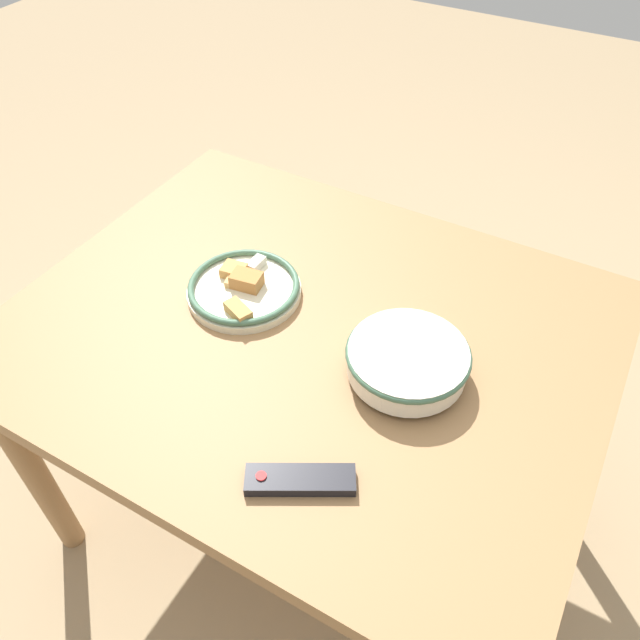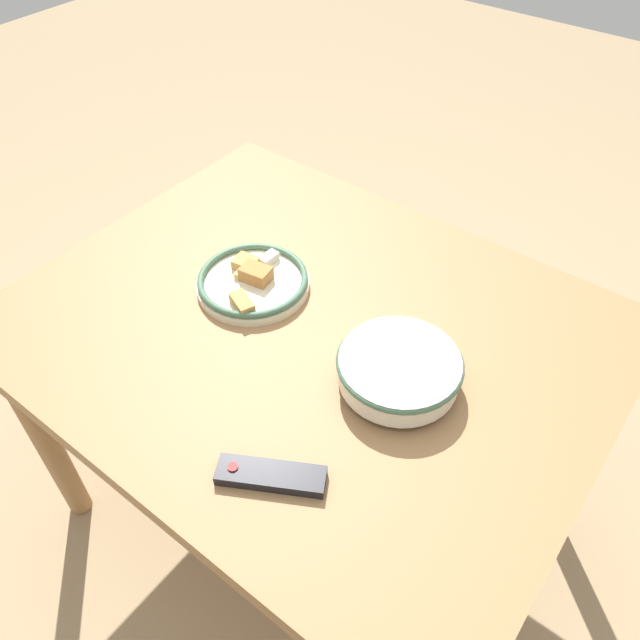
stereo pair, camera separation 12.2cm
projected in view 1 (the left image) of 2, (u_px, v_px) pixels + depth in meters
ground_plane at (311, 505)px, 1.77m from camera, size 8.00×8.00×0.00m
dining_table at (308, 354)px, 1.32m from camera, size 1.18×0.94×0.73m
noodle_bowl at (407, 360)px, 1.14m from camera, size 0.23×0.23×0.07m
food_plate at (244, 288)px, 1.31m from camera, size 0.24×0.24×0.05m
tv_remote at (300, 480)px, 1.00m from camera, size 0.18×0.13×0.02m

